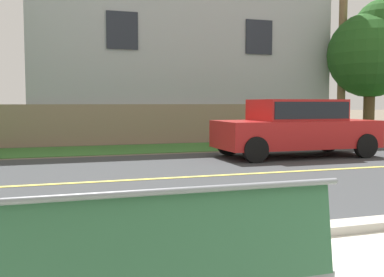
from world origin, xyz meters
name	(u,v)px	position (x,y,z in m)	size (l,w,h in m)	color
ground_plane	(141,168)	(0.00, 8.00, 0.00)	(140.00, 140.00, 0.00)	#665B4C
curb_edge	(252,236)	(0.00, 2.35, 0.06)	(44.00, 0.30, 0.11)	#ADA89E
street_asphalt	(157,179)	(0.00, 6.50, 0.00)	(52.00, 8.00, 0.01)	#383A3D
road_centre_line	(157,179)	(0.00, 6.50, 0.01)	(48.00, 0.14, 0.01)	#E0CC4C
far_verge_grass	(112,150)	(0.00, 12.23, 0.01)	(48.00, 2.80, 0.02)	#38702D
car_red_far	(296,125)	(4.43, 8.90, 0.85)	(4.30, 1.86, 1.54)	red
shade_tree_centre	(374,49)	(10.40, 13.12, 3.57)	(3.33, 3.33, 5.50)	brown
garden_wall	(129,124)	(0.90, 14.19, 0.70)	(13.00, 0.36, 1.40)	gray
house_across_street	(170,45)	(3.30, 17.38, 3.94)	(12.59, 6.91, 7.79)	#A3ADB2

